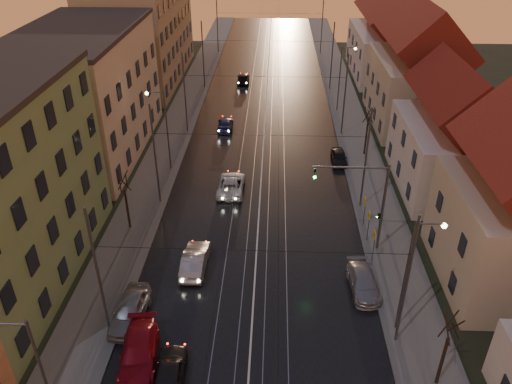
# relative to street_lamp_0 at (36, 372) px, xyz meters

# --- Properties ---
(road) EXTENTS (16.00, 120.00, 0.04)m
(road) POSITION_rel_street_lamp_0_xyz_m (9.10, 38.00, -4.87)
(road) COLOR black
(road) RESTS_ON ground
(sidewalk_left) EXTENTS (4.00, 120.00, 0.15)m
(sidewalk_left) POSITION_rel_street_lamp_0_xyz_m (-0.90, 38.00, -4.81)
(sidewalk_left) COLOR #4C4C4C
(sidewalk_left) RESTS_ON ground
(sidewalk_right) EXTENTS (4.00, 120.00, 0.15)m
(sidewalk_right) POSITION_rel_street_lamp_0_xyz_m (19.10, 38.00, -4.81)
(sidewalk_right) COLOR #4C4C4C
(sidewalk_right) RESTS_ON ground
(tram_rail_0) EXTENTS (0.06, 120.00, 0.03)m
(tram_rail_0) POSITION_rel_street_lamp_0_xyz_m (6.90, 38.00, -4.83)
(tram_rail_0) COLOR gray
(tram_rail_0) RESTS_ON road
(tram_rail_1) EXTENTS (0.06, 120.00, 0.03)m
(tram_rail_1) POSITION_rel_street_lamp_0_xyz_m (8.33, 38.00, -4.83)
(tram_rail_1) COLOR gray
(tram_rail_1) RESTS_ON road
(tram_rail_2) EXTENTS (0.06, 120.00, 0.03)m
(tram_rail_2) POSITION_rel_street_lamp_0_xyz_m (9.87, 38.00, -4.83)
(tram_rail_2) COLOR gray
(tram_rail_2) RESTS_ON road
(tram_rail_3) EXTENTS (0.06, 120.00, 0.03)m
(tram_rail_3) POSITION_rel_street_lamp_0_xyz_m (11.30, 38.00, -4.83)
(tram_rail_3) COLOR gray
(tram_rail_3) RESTS_ON road
(apartment_left_2) EXTENTS (10.00, 20.00, 12.00)m
(apartment_left_2) POSITION_rel_street_lamp_0_xyz_m (-8.40, 32.00, 1.11)
(apartment_left_2) COLOR beige
(apartment_left_2) RESTS_ON ground
(apartment_left_3) EXTENTS (10.00, 24.00, 14.00)m
(apartment_left_3) POSITION_rel_street_lamp_0_xyz_m (-8.40, 56.00, 2.11)
(apartment_left_3) COLOR #998863
(apartment_left_3) RESTS_ON ground
(house_right_2) EXTENTS (9.18, 12.24, 9.20)m
(house_right_2) POSITION_rel_street_lamp_0_xyz_m (26.10, 26.00, -0.24)
(house_right_2) COLOR silver
(house_right_2) RESTS_ON ground
(house_right_3) EXTENTS (9.18, 14.28, 11.50)m
(house_right_3) POSITION_rel_street_lamp_0_xyz_m (26.10, 41.00, 0.92)
(house_right_3) COLOR #BFAF93
(house_right_3) RESTS_ON ground
(house_right_4) EXTENTS (9.18, 16.32, 10.00)m
(house_right_4) POSITION_rel_street_lamp_0_xyz_m (26.10, 59.00, 0.16)
(house_right_4) COLOR silver
(house_right_4) RESTS_ON ground
(catenary_pole_l_1) EXTENTS (0.16, 0.16, 9.00)m
(catenary_pole_l_1) POSITION_rel_street_lamp_0_xyz_m (0.50, 7.00, -0.39)
(catenary_pole_l_1) COLOR #595B60
(catenary_pole_l_1) RESTS_ON ground
(catenary_pole_r_1) EXTENTS (0.16, 0.16, 9.00)m
(catenary_pole_r_1) POSITION_rel_street_lamp_0_xyz_m (17.70, 7.00, -0.39)
(catenary_pole_r_1) COLOR #595B60
(catenary_pole_r_1) RESTS_ON ground
(catenary_pole_l_2) EXTENTS (0.16, 0.16, 9.00)m
(catenary_pole_l_2) POSITION_rel_street_lamp_0_xyz_m (0.50, 22.00, -0.39)
(catenary_pole_l_2) COLOR #595B60
(catenary_pole_l_2) RESTS_ON ground
(catenary_pole_r_2) EXTENTS (0.16, 0.16, 9.00)m
(catenary_pole_r_2) POSITION_rel_street_lamp_0_xyz_m (17.70, 22.00, -0.39)
(catenary_pole_r_2) COLOR #595B60
(catenary_pole_r_2) RESTS_ON ground
(catenary_pole_l_3) EXTENTS (0.16, 0.16, 9.00)m
(catenary_pole_l_3) POSITION_rel_street_lamp_0_xyz_m (0.50, 37.00, -0.39)
(catenary_pole_l_3) COLOR #595B60
(catenary_pole_l_3) RESTS_ON ground
(catenary_pole_r_3) EXTENTS (0.16, 0.16, 9.00)m
(catenary_pole_r_3) POSITION_rel_street_lamp_0_xyz_m (17.70, 37.00, -0.39)
(catenary_pole_r_3) COLOR #595B60
(catenary_pole_r_3) RESTS_ON ground
(catenary_pole_l_4) EXTENTS (0.16, 0.16, 9.00)m
(catenary_pole_l_4) POSITION_rel_street_lamp_0_xyz_m (0.50, 52.00, -0.39)
(catenary_pole_l_4) COLOR #595B60
(catenary_pole_l_4) RESTS_ON ground
(catenary_pole_r_4) EXTENTS (0.16, 0.16, 9.00)m
(catenary_pole_r_4) POSITION_rel_street_lamp_0_xyz_m (17.70, 52.00, -0.39)
(catenary_pole_r_4) COLOR #595B60
(catenary_pole_r_4) RESTS_ON ground
(catenary_pole_l_5) EXTENTS (0.16, 0.16, 9.00)m
(catenary_pole_l_5) POSITION_rel_street_lamp_0_xyz_m (0.50, 70.00, -0.39)
(catenary_pole_l_5) COLOR #595B60
(catenary_pole_l_5) RESTS_ON ground
(catenary_pole_r_5) EXTENTS (0.16, 0.16, 9.00)m
(catenary_pole_r_5) POSITION_rel_street_lamp_0_xyz_m (17.70, 70.00, -0.39)
(catenary_pole_r_5) COLOR #595B60
(catenary_pole_r_5) RESTS_ON ground
(street_lamp_0) EXTENTS (1.75, 0.32, 8.00)m
(street_lamp_0) POSITION_rel_street_lamp_0_xyz_m (0.00, 0.00, 0.00)
(street_lamp_0) COLOR #595B60
(street_lamp_0) RESTS_ON ground
(street_lamp_1) EXTENTS (1.75, 0.32, 8.00)m
(street_lamp_1) POSITION_rel_street_lamp_0_xyz_m (18.21, 8.00, 0.00)
(street_lamp_1) COLOR #595B60
(street_lamp_1) RESTS_ON ground
(street_lamp_2) EXTENTS (1.75, 0.32, 8.00)m
(street_lamp_2) POSITION_rel_street_lamp_0_xyz_m (0.00, 28.00, 0.00)
(street_lamp_2) COLOR #595B60
(street_lamp_2) RESTS_ON ground
(street_lamp_3) EXTENTS (1.75, 0.32, 8.00)m
(street_lamp_3) POSITION_rel_street_lamp_0_xyz_m (18.21, 44.00, 0.00)
(street_lamp_3) COLOR #595B60
(street_lamp_3) RESTS_ON ground
(traffic_light_mast) EXTENTS (5.30, 0.32, 7.20)m
(traffic_light_mast) POSITION_rel_street_lamp_0_xyz_m (17.10, 16.00, -0.29)
(traffic_light_mast) COLOR #595B60
(traffic_light_mast) RESTS_ON ground
(bare_tree_0) EXTENTS (1.09, 1.09, 5.11)m
(bare_tree_0) POSITION_rel_street_lamp_0_xyz_m (-1.09, 18.00, -2.40)
(bare_tree_0) COLOR black
(bare_tree_0) RESTS_ON ground
(bare_tree_1) EXTENTS (1.09, 1.09, 5.11)m
(bare_tree_1) POSITION_rel_street_lamp_0_xyz_m (19.31, 4.00, -2.40)
(bare_tree_1) COLOR black
(bare_tree_1) RESTS_ON ground
(bare_tree_2) EXTENTS (1.09, 1.09, 5.11)m
(bare_tree_2) POSITION_rel_street_lamp_0_xyz_m (19.51, 32.00, -2.40)
(bare_tree_2) COLOR black
(bare_tree_2) RESTS_ON ground
(driving_car_0) EXTENTS (1.91, 4.21, 1.40)m
(driving_car_0) POSITION_rel_street_lamp_0_xyz_m (4.87, 3.56, -4.19)
(driving_car_0) COLOR black
(driving_car_0) RESTS_ON ground
(driving_car_1) EXTENTS (1.65, 4.52, 1.48)m
(driving_car_1) POSITION_rel_street_lamp_0_xyz_m (4.83, 13.26, -4.15)
(driving_car_1) COLOR #A6A5AA
(driving_car_1) RESTS_ON ground
(driving_car_2) EXTENTS (2.35, 4.95, 1.37)m
(driving_car_2) POSITION_rel_street_lamp_0_xyz_m (6.50, 24.17, -4.20)
(driving_car_2) COLOR silver
(driving_car_2) RESTS_ON ground
(driving_car_3) EXTENTS (1.89, 4.26, 1.22)m
(driving_car_3) POSITION_rel_street_lamp_0_xyz_m (4.69, 37.92, -4.28)
(driving_car_3) COLOR navy
(driving_car_3) RESTS_ON ground
(driving_car_4) EXTENTS (1.80, 4.18, 1.41)m
(driving_car_4) POSITION_rel_street_lamp_0_xyz_m (5.70, 54.35, -4.18)
(driving_car_4) COLOR black
(driving_car_4) RESTS_ON ground
(parked_left_2) EXTENTS (2.63, 5.18, 1.44)m
(parked_left_2) POSITION_rel_street_lamp_0_xyz_m (2.86, 4.90, -4.17)
(parked_left_2) COLOR maroon
(parked_left_2) RESTS_ON ground
(parked_left_3) EXTENTS (2.00, 4.62, 1.55)m
(parked_left_3) POSITION_rel_street_lamp_0_xyz_m (1.50, 8.14, -4.11)
(parked_left_3) COLOR gray
(parked_left_3) RESTS_ON ground
(parked_right_1) EXTENTS (2.09, 4.43, 1.25)m
(parked_right_1) POSITION_rel_street_lamp_0_xyz_m (16.40, 11.44, -4.26)
(parked_right_1) COLOR #9C9CA1
(parked_right_1) RESTS_ON ground
(parked_right_2) EXTENTS (1.46, 3.58, 1.22)m
(parked_right_2) POSITION_rel_street_lamp_0_xyz_m (16.70, 30.16, -4.28)
(parked_right_2) COLOR black
(parked_right_2) RESTS_ON ground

